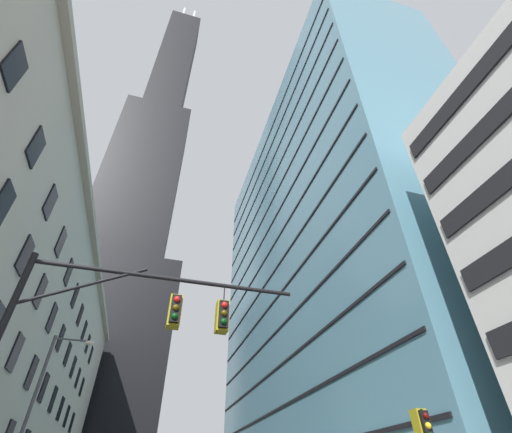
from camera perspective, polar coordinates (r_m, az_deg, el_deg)
name	(u,v)px	position (r m, az deg, el deg)	size (l,w,h in m)	color
dark_skyscraper	(132,223)	(104.93, -19.48, -1.07)	(29.66, 29.66, 202.13)	black
glass_office_midrise	(321,257)	(53.29, 10.45, -6.53)	(16.15, 51.61, 57.18)	teal
traffic_signal_mast	(132,328)	(11.64, -19.40, -16.64)	(8.63, 0.63, 6.95)	black
traffic_light_near_right	(425,433)	(14.45, 25.69, -29.01)	(0.40, 0.63, 3.27)	black
street_lamppost	(40,400)	(23.52, -31.64, -24.02)	(2.28, 0.32, 8.18)	#47474C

